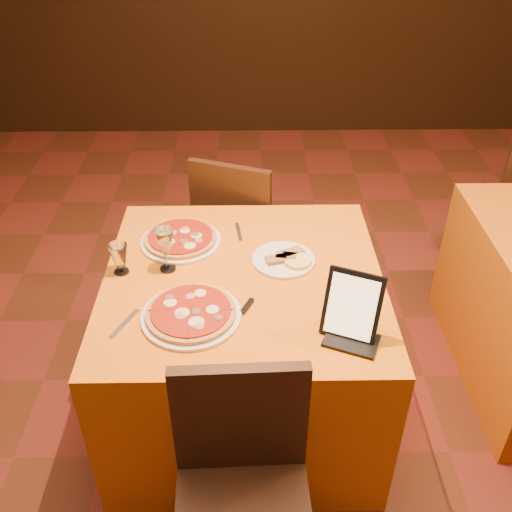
{
  "coord_description": "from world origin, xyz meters",
  "views": [
    {
      "loc": [
        -0.11,
        -1.5,
        2.12
      ],
      "look_at": [
        -0.08,
        0.27,
        0.86
      ],
      "focal_mm": 40.0,
      "sensor_mm": 36.0,
      "label": 1
    }
  ],
  "objects_px": {
    "wine_glass": "(166,250)",
    "water_glass": "(120,259)",
    "chair_main_far": "(245,227)",
    "pizza_near": "(191,314)",
    "tablet": "(352,306)",
    "pizza_far": "(181,239)",
    "main_table": "(244,345)"
  },
  "relations": [
    {
      "from": "main_table",
      "to": "pizza_far",
      "type": "bearing_deg",
      "value": 138.15
    },
    {
      "from": "pizza_near",
      "to": "water_glass",
      "type": "relative_size",
      "value": 2.78
    },
    {
      "from": "chair_main_far",
      "to": "pizza_near",
      "type": "height_order",
      "value": "chair_main_far"
    },
    {
      "from": "pizza_far",
      "to": "wine_glass",
      "type": "relative_size",
      "value": 1.81
    },
    {
      "from": "chair_main_far",
      "to": "pizza_far",
      "type": "distance_m",
      "value": 0.72
    },
    {
      "from": "tablet",
      "to": "main_table",
      "type": "bearing_deg",
      "value": 161.5
    },
    {
      "from": "chair_main_far",
      "to": "pizza_near",
      "type": "distance_m",
      "value": 1.13
    },
    {
      "from": "wine_glass",
      "to": "pizza_near",
      "type": "bearing_deg",
      "value": -68.15
    },
    {
      "from": "chair_main_far",
      "to": "main_table",
      "type": "bearing_deg",
      "value": 111.01
    },
    {
      "from": "wine_glass",
      "to": "chair_main_far",
      "type": "bearing_deg",
      "value": 68.8
    },
    {
      "from": "main_table",
      "to": "chair_main_far",
      "type": "xyz_separation_m",
      "value": [
        0.0,
        0.83,
        0.08
      ]
    },
    {
      "from": "chair_main_far",
      "to": "tablet",
      "type": "relative_size",
      "value": 3.73
    },
    {
      "from": "pizza_near",
      "to": "pizza_far",
      "type": "height_order",
      "value": "same"
    },
    {
      "from": "chair_main_far",
      "to": "wine_glass",
      "type": "distance_m",
      "value": 0.92
    },
    {
      "from": "main_table",
      "to": "chair_main_far",
      "type": "bearing_deg",
      "value": 90.0
    },
    {
      "from": "pizza_far",
      "to": "chair_main_far",
      "type": "bearing_deg",
      "value": 65.45
    },
    {
      "from": "main_table",
      "to": "tablet",
      "type": "distance_m",
      "value": 0.7
    },
    {
      "from": "pizza_far",
      "to": "wine_glass",
      "type": "distance_m",
      "value": 0.21
    },
    {
      "from": "main_table",
      "to": "wine_glass",
      "type": "bearing_deg",
      "value": 170.96
    },
    {
      "from": "wine_glass",
      "to": "water_glass",
      "type": "bearing_deg",
      "value": -174.9
    },
    {
      "from": "pizza_near",
      "to": "pizza_far",
      "type": "distance_m",
      "value": 0.49
    },
    {
      "from": "pizza_near",
      "to": "chair_main_far",
      "type": "bearing_deg",
      "value": 80.12
    },
    {
      "from": "pizza_near",
      "to": "tablet",
      "type": "bearing_deg",
      "value": -8.79
    },
    {
      "from": "wine_glass",
      "to": "tablet",
      "type": "distance_m",
      "value": 0.77
    },
    {
      "from": "main_table",
      "to": "pizza_near",
      "type": "xyz_separation_m",
      "value": [
        -0.19,
        -0.24,
        0.39
      ]
    },
    {
      "from": "chair_main_far",
      "to": "wine_glass",
      "type": "xyz_separation_m",
      "value": [
        -0.3,
        -0.78,
        0.39
      ]
    },
    {
      "from": "chair_main_far",
      "to": "water_glass",
      "type": "xyz_separation_m",
      "value": [
        -0.48,
        -0.8,
        0.36
      ]
    },
    {
      "from": "pizza_near",
      "to": "tablet",
      "type": "height_order",
      "value": "tablet"
    },
    {
      "from": "water_glass",
      "to": "main_table",
      "type": "bearing_deg",
      "value": -3.77
    },
    {
      "from": "chair_main_far",
      "to": "tablet",
      "type": "height_order",
      "value": "tablet"
    },
    {
      "from": "main_table",
      "to": "pizza_near",
      "type": "relative_size",
      "value": 3.04
    },
    {
      "from": "water_glass",
      "to": "tablet",
      "type": "bearing_deg",
      "value": -22.82
    }
  ]
}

